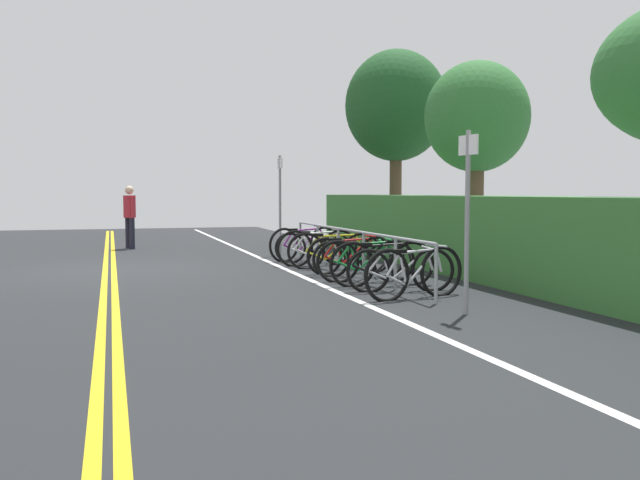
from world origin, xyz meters
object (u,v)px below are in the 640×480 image
(bike_rack, at_px, (350,241))
(bicycle_2, at_px, (318,248))
(bicycle_3, at_px, (334,251))
(bicycle_5, at_px, (358,259))
(tree_mid, at_px, (477,119))
(bicycle_0, at_px, (304,244))
(sign_post_near, at_px, (280,196))
(bicycle_7, at_px, (382,264))
(bicycle_9, at_px, (415,273))
(pedestrian, at_px, (130,213))
(sign_post_far, at_px, (467,204))
(bicycle_8, at_px, (401,270))
(bicycle_6, at_px, (366,261))
(tree_near_left, at_px, (396,107))
(bicycle_4, at_px, (350,255))
(bicycle_1, at_px, (313,248))

(bike_rack, xyz_separation_m, bicycle_2, (-1.66, -0.12, -0.25))
(bicycle_3, distance_m, bicycle_5, 1.29)
(tree_mid, bearing_deg, bicycle_2, -87.73)
(bicycle_0, xyz_separation_m, sign_post_near, (-1.33, -0.22, 1.05))
(bicycle_7, height_order, bicycle_9, bicycle_9)
(bicycle_0, relative_size, bicycle_5, 1.11)
(pedestrian, bearing_deg, sign_post_far, 17.95)
(bicycle_8, height_order, sign_post_far, sign_post_far)
(bike_rack, height_order, sign_post_far, sign_post_far)
(bicycle_5, bearing_deg, bicycle_7, -2.31)
(bicycle_2, distance_m, bicycle_5, 2.01)
(bicycle_8, distance_m, sign_post_far, 2.28)
(bicycle_3, xyz_separation_m, tree_mid, (-0.85, 3.58, 2.76))
(bicycle_3, distance_m, bicycle_6, 1.97)
(bicycle_0, bearing_deg, tree_near_left, 128.03)
(bicycle_0, relative_size, bicycle_8, 1.05)
(bicycle_4, bearing_deg, bicycle_8, -1.51)
(bicycle_8, bearing_deg, bicycle_3, -179.58)
(bicycle_3, bearing_deg, bicycle_0, -178.04)
(bicycle_8, bearing_deg, bicycle_9, -6.89)
(bicycle_2, height_order, sign_post_far, sign_post_far)
(bicycle_4, height_order, tree_near_left, tree_near_left)
(bicycle_1, distance_m, bicycle_8, 4.44)
(bicycle_1, bearing_deg, bicycle_7, 0.44)
(bicycle_1, relative_size, bicycle_5, 0.99)
(bike_rack, bearing_deg, bicycle_5, 4.91)
(bicycle_4, relative_size, tree_mid, 0.40)
(bicycle_1, xyz_separation_m, tree_mid, (0.42, 3.63, 2.79))
(bike_rack, distance_m, tree_near_left, 7.07)
(bicycle_8, bearing_deg, tree_mid, 138.46)
(bike_rack, distance_m, tree_mid, 4.73)
(bicycle_8, xyz_separation_m, tree_near_left, (-7.64, 3.20, 3.46))
(bicycle_7, distance_m, pedestrian, 9.44)
(bicycle_4, relative_size, bicycle_9, 1.03)
(bicycle_4, xyz_separation_m, bicycle_7, (1.83, -0.11, 0.02))
(bicycle_5, height_order, pedestrian, pedestrian)
(bicycle_2, xyz_separation_m, pedestrian, (-5.44, -3.55, 0.59))
(bicycle_6, relative_size, sign_post_near, 0.71)
(bicycle_2, relative_size, sign_post_far, 0.77)
(bicycle_0, height_order, tree_near_left, tree_near_left)
(sign_post_near, bearing_deg, bicycle_3, 5.10)
(bicycle_0, relative_size, tree_mid, 0.40)
(sign_post_far, bearing_deg, pedestrian, -162.05)
(bicycle_5, distance_m, bicycle_6, 0.69)
(bicycle_2, bearing_deg, bicycle_5, 4.24)
(bicycle_1, height_order, bicycle_8, bicycle_8)
(bicycle_9, height_order, pedestrian, pedestrian)
(bicycle_2, xyz_separation_m, tree_mid, (-0.15, 3.70, 2.75))
(bicycle_5, height_order, bicycle_9, bicycle_9)
(bicycle_4, xyz_separation_m, tree_mid, (-1.56, 3.50, 2.78))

